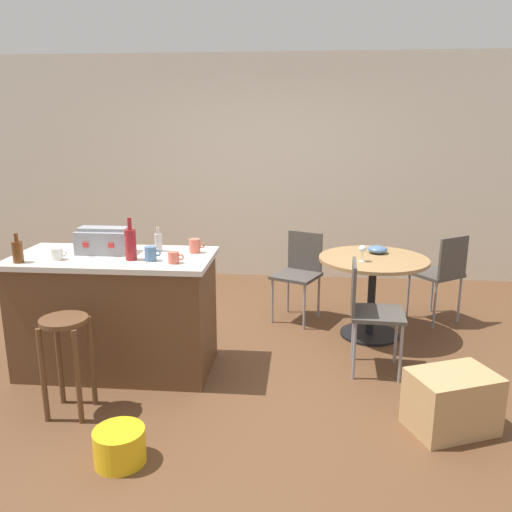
% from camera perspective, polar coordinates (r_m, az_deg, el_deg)
% --- Properties ---
extents(ground_plane, '(8.80, 8.80, 0.00)m').
position_cam_1_polar(ground_plane, '(4.34, -1.42, -11.51)').
color(ground_plane, brown).
extents(back_wall, '(8.00, 0.10, 2.70)m').
position_cam_1_polar(back_wall, '(6.51, 1.14, 9.49)').
color(back_wall, silver).
rests_on(back_wall, ground_plane).
extents(kitchen_island, '(1.51, 0.75, 0.92)m').
position_cam_1_polar(kitchen_island, '(4.22, -14.96, -5.98)').
color(kitchen_island, brown).
rests_on(kitchen_island, ground_plane).
extents(wooden_stool, '(0.31, 0.31, 0.67)m').
position_cam_1_polar(wooden_stool, '(3.67, -19.99, -9.26)').
color(wooden_stool, brown).
rests_on(wooden_stool, ground_plane).
extents(dining_table, '(0.96, 0.96, 0.74)m').
position_cam_1_polar(dining_table, '(4.79, 12.59, -2.19)').
color(dining_table, black).
rests_on(dining_table, ground_plane).
extents(folding_chair_near, '(0.56, 0.56, 0.87)m').
position_cam_1_polar(folding_chair_near, '(5.32, 19.58, -1.54)').
color(folding_chair_near, '#47423D').
rests_on(folding_chair_near, ground_plane).
extents(folding_chair_far, '(0.53, 0.53, 0.86)m').
position_cam_1_polar(folding_chair_far, '(5.13, 4.76, -1.45)').
color(folding_chair_far, '#47423D').
rests_on(folding_chair_far, ground_plane).
extents(folding_chair_left, '(0.43, 0.42, 0.87)m').
position_cam_1_polar(folding_chair_left, '(4.12, 12.17, -5.50)').
color(folding_chair_left, '#47423D').
rests_on(folding_chair_left, ground_plane).
extents(toolbox, '(0.39, 0.24, 0.20)m').
position_cam_1_polar(toolbox, '(4.17, -16.23, 1.61)').
color(toolbox, gray).
rests_on(toolbox, kitchen_island).
extents(bottle_0, '(0.08, 0.08, 0.31)m').
position_cam_1_polar(bottle_0, '(3.90, -13.51, 1.32)').
color(bottle_0, maroon).
rests_on(bottle_0, kitchen_island).
extents(bottle_1, '(0.07, 0.07, 0.21)m').
position_cam_1_polar(bottle_1, '(4.10, -24.55, 0.48)').
color(bottle_1, '#603314').
rests_on(bottle_1, kitchen_island).
extents(bottle_2, '(0.06, 0.06, 0.19)m').
position_cam_1_polar(bottle_2, '(4.13, -10.59, 1.52)').
color(bottle_2, '#B7B2AD').
rests_on(bottle_2, kitchen_island).
extents(cup_0, '(0.12, 0.08, 0.09)m').
position_cam_1_polar(cup_0, '(4.08, -20.86, 0.21)').
color(cup_0, white).
rests_on(cup_0, kitchen_island).
extents(cup_1, '(0.11, 0.08, 0.08)m').
position_cam_1_polar(cup_1, '(3.76, -8.93, -0.16)').
color(cup_1, '#DB6651').
rests_on(cup_1, kitchen_island).
extents(cup_2, '(0.12, 0.09, 0.11)m').
position_cam_1_polar(cup_2, '(4.05, -6.68, 1.11)').
color(cup_2, '#DB6651').
rests_on(cup_2, kitchen_island).
extents(cup_3, '(0.12, 0.08, 0.10)m').
position_cam_1_polar(cup_3, '(3.86, -11.40, 0.25)').
color(cup_3, '#4C7099').
rests_on(cup_3, kitchen_island).
extents(wine_glass, '(0.07, 0.07, 0.14)m').
position_cam_1_polar(wine_glass, '(4.57, 11.54, 0.71)').
color(wine_glass, silver).
rests_on(wine_glass, dining_table).
extents(serving_bowl, '(0.18, 0.18, 0.07)m').
position_cam_1_polar(serving_bowl, '(4.91, 13.12, 0.71)').
color(serving_bowl, '#4C7099').
rests_on(serving_bowl, dining_table).
extents(cardboard_box, '(0.61, 0.52, 0.38)m').
position_cam_1_polar(cardboard_box, '(3.63, 20.56, -14.63)').
color(cardboard_box, tan).
rests_on(cardboard_box, ground_plane).
extents(plastic_bucket, '(0.29, 0.29, 0.20)m').
position_cam_1_polar(plastic_bucket, '(3.27, -14.64, -19.40)').
color(plastic_bucket, yellow).
rests_on(plastic_bucket, ground_plane).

